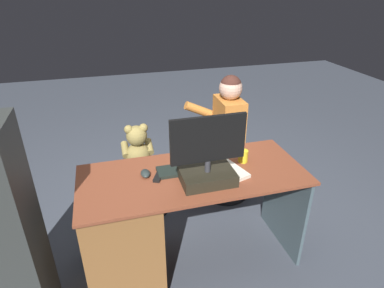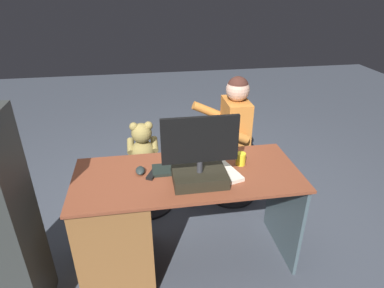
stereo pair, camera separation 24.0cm
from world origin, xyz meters
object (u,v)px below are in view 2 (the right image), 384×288
Objects in this scene: monitor at (200,163)px; person at (225,131)px; tv_remote at (153,173)px; desk at (130,222)px; keyboard at (184,168)px; cup at (241,159)px; teddy_bear at (142,144)px; visitor_chair at (232,171)px; office_chair_teddy at (145,181)px; computer_mouse at (140,170)px.

monitor is 0.93m from person.
person reaches higher than tv_remote.
keyboard is (-0.39, -0.06, 0.36)m from desk.
person reaches higher than keyboard.
cup is (-0.39, -0.01, 0.03)m from keyboard.
keyboard is 0.39m from cup.
monitor is at bearing 166.93° from desk.
tv_remote is (0.60, 0.03, -0.03)m from cup.
cup is 0.07× the size of person.
tv_remote is at bearing -26.01° from monitor.
teddy_bear is 0.86× the size of visitor_chair.
desk is 3.85× the size of teddy_bear.
desk is at bearing 80.52° from office_chair_teddy.
desk is 1.27× the size of person.
keyboard is 0.29m from computer_mouse.
office_chair_teddy is at bearing -59.60° from tv_remote.
cup is 0.95m from teddy_bear.
visitor_chair is 0.43m from person.
office_chair_teddy is (0.34, -0.82, -0.63)m from monitor.
monitor is 1.04× the size of visitor_chair.
desk is at bearing 34.54° from tv_remote.
person is at bearing -114.79° from monitor.
office_chair_teddy is at bearing -44.61° from cup.
tv_remote is at bearing 159.63° from computer_mouse.
desk is at bearing -13.07° from monitor.
desk is 1.15m from person.
monitor reaches higher than teddy_bear.
teddy_bear reaches higher than computer_mouse.
visitor_chair is at bearing -112.17° from tv_remote.
keyboard is 1.09× the size of teddy_bear.
desk is 15.40× the size of computer_mouse.
keyboard is at bearing 0.91° from cup.
computer_mouse is at bearing 4.81° from tv_remote.
person is (-0.46, -0.66, -0.07)m from keyboard.
desk is 0.87m from cup.
keyboard is at bearing -171.77° from desk.
monitor reaches higher than office_chair_teddy.
person reaches higher than cup.
tv_remote is at bearing 7.23° from keyboard.
monitor is at bearing 115.02° from keyboard.
cup is at bearing -175.44° from desk.
computer_mouse is 0.68m from cup.
person is at bearing -139.54° from desk.
person is (0.09, 0.00, 0.42)m from visitor_chair.
desk is 17.28× the size of cup.
cup reaches higher than visitor_chair.
keyboard reaches higher than tv_remote.
desk is 0.68m from monitor.
office_chair_teddy and visitor_chair have the same top height.
cup is at bearing 134.84° from teddy_bear.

